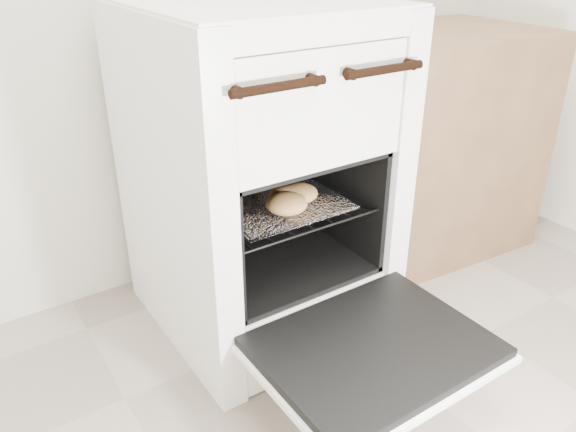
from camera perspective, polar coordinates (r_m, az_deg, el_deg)
name	(u,v)px	position (r m, az deg, el deg)	size (l,w,h in m)	color
stove	(259,181)	(1.59, -2.95, 3.60)	(0.60, 0.67, 0.93)	white
oven_door	(373,349)	(1.37, 8.68, -13.26)	(0.54, 0.42, 0.04)	black
oven_rack	(272,202)	(1.56, -1.65, 1.45)	(0.44, 0.42, 0.01)	black
foil_sheet	(276,202)	(1.54, -1.25, 1.39)	(0.34, 0.30, 0.01)	white
baked_rolls	(279,194)	(1.52, -0.91, 2.28)	(0.20, 0.31, 0.05)	#E19B5A
counter	(419,144)	(2.11, 13.19, 7.16)	(0.79, 0.53, 0.79)	brown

